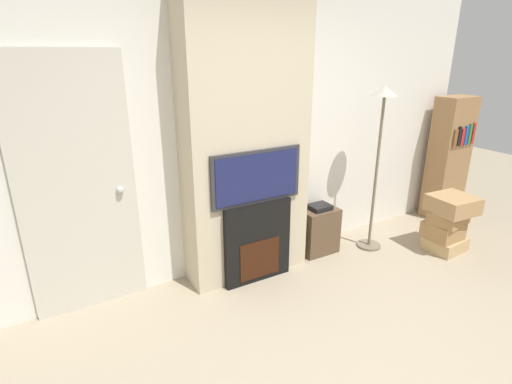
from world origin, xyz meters
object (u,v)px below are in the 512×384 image
(fireplace, at_px, (256,241))
(media_stand, at_px, (317,229))
(box_stack, at_px, (448,222))
(floor_lamp, at_px, (380,134))
(television, at_px, (256,177))
(bookshelf, at_px, (448,158))

(fireplace, xyz_separation_m, media_stand, (0.84, 0.16, -0.13))
(fireplace, distance_m, media_stand, 0.87)
(fireplace, height_order, box_stack, fireplace)
(floor_lamp, height_order, box_stack, floor_lamp)
(television, bearing_deg, box_stack, -14.65)
(box_stack, xyz_separation_m, bookshelf, (0.84, 0.67, 0.44))
(box_stack, distance_m, media_stand, 1.41)
(television, distance_m, box_stack, 2.24)
(floor_lamp, height_order, bookshelf, floor_lamp)
(media_stand, bearing_deg, box_stack, -29.82)
(fireplace, bearing_deg, box_stack, -14.70)
(fireplace, relative_size, television, 0.89)
(fireplace, height_order, bookshelf, bookshelf)
(fireplace, bearing_deg, television, -90.00)
(box_stack, relative_size, bookshelf, 0.41)
(media_stand, bearing_deg, floor_lamp, -21.57)
(floor_lamp, distance_m, media_stand, 1.19)
(television, height_order, media_stand, television)
(media_stand, xyz_separation_m, bookshelf, (2.06, -0.03, 0.52))
(television, distance_m, media_stand, 1.15)
(floor_lamp, bearing_deg, television, 177.29)
(floor_lamp, relative_size, media_stand, 3.21)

